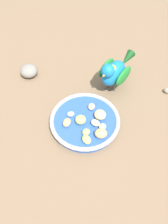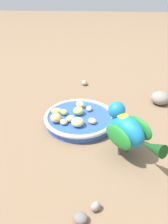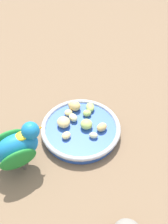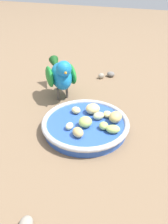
{
  "view_description": "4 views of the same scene",
  "coord_description": "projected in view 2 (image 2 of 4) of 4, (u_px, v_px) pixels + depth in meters",
  "views": [
    {
      "loc": [
        -0.38,
        0.1,
        0.61
      ],
      "look_at": [
        0.02,
        -0.01,
        0.07
      ],
      "focal_mm": 35.18,
      "sensor_mm": 36.0,
      "label": 1
    },
    {
      "loc": [
        0.07,
        -0.71,
        0.47
      ],
      "look_at": [
        0.03,
        -0.02,
        0.05
      ],
      "focal_mm": 41.22,
      "sensor_mm": 36.0,
      "label": 2
    },
    {
      "loc": [
        0.59,
        0.09,
        0.7
      ],
      "look_at": [
        -0.0,
        -0.0,
        0.07
      ],
      "focal_mm": 49.55,
      "sensor_mm": 36.0,
      "label": 3
    },
    {
      "loc": [
        -0.15,
        0.47,
        0.38
      ],
      "look_at": [
        0.02,
        -0.01,
        0.06
      ],
      "focal_mm": 38.1,
      "sensor_mm": 36.0,
      "label": 4
    }
  ],
  "objects": [
    {
      "name": "ground_plane",
      "position": [
        74.0,
        121.0,
        0.85
      ],
      "size": [
        4.0,
        4.0,
        0.0
      ],
      "primitive_type": "plane",
      "color": "#7A6047"
    },
    {
      "name": "feeding_bowl",
      "position": [
        80.0,
        119.0,
        0.83
      ],
      "size": [
        0.23,
        0.23,
        0.03
      ],
      "color": "#2D56B7",
      "rests_on": "ground_plane"
    },
    {
      "name": "apple_piece_0",
      "position": [
        78.0,
        111.0,
        0.84
      ],
      "size": [
        0.04,
        0.04,
        0.03
      ],
      "primitive_type": "ellipsoid",
      "rotation": [
        0.0,
        0.0,
        1.43
      ],
      "color": "#B2CC66",
      "rests_on": "feeding_bowl"
    },
    {
      "name": "apple_piece_1",
      "position": [
        78.0,
        122.0,
        0.78
      ],
      "size": [
        0.05,
        0.05,
        0.03
      ],
      "primitive_type": "ellipsoid",
      "rotation": [
        0.0,
        0.0,
        3.69
      ],
      "color": "#E5C67F",
      "rests_on": "feeding_bowl"
    },
    {
      "name": "apple_piece_2",
      "position": [
        89.0,
        109.0,
        0.86
      ],
      "size": [
        0.02,
        0.03,
        0.02
      ],
      "primitive_type": "ellipsoid",
      "rotation": [
        0.0,
        0.0,
        4.67
      ],
      "color": "beige",
      "rests_on": "feeding_bowl"
    },
    {
      "name": "apple_piece_3",
      "position": [
        92.0,
        121.0,
        0.79
      ],
      "size": [
        0.04,
        0.03,
        0.02
      ],
      "primitive_type": "ellipsoid",
      "rotation": [
        0.0,
        0.0,
        2.61
      ],
      "color": "#E5C67F",
      "rests_on": "feeding_bowl"
    },
    {
      "name": "apple_piece_4",
      "position": [
        70.0,
        119.0,
        0.8
      ],
      "size": [
        0.04,
        0.04,
        0.02
      ],
      "primitive_type": "ellipsoid",
      "rotation": [
        0.0,
        0.0,
        3.84
      ],
      "color": "beige",
      "rests_on": "feeding_bowl"
    },
    {
      "name": "apple_piece_5",
      "position": [
        64.0,
        112.0,
        0.84
      ],
      "size": [
        0.03,
        0.03,
        0.02
      ],
      "primitive_type": "ellipsoid",
      "rotation": [
        0.0,
        0.0,
        2.05
      ],
      "color": "#B2CC66",
      "rests_on": "feeding_bowl"
    },
    {
      "name": "apple_piece_6",
      "position": [
        80.0,
        105.0,
        0.88
      ],
      "size": [
        0.04,
        0.04,
        0.02
      ],
      "primitive_type": "ellipsoid",
      "rotation": [
        0.0,
        0.0,
        2.45
      ],
      "color": "tan",
      "rests_on": "feeding_bowl"
    },
    {
      "name": "apple_piece_7",
      "position": [
        56.0,
        118.0,
        0.8
      ],
      "size": [
        0.04,
        0.05,
        0.03
      ],
      "primitive_type": "ellipsoid",
      "rotation": [
        0.0,
        0.0,
        4.45
      ],
      "color": "tan",
      "rests_on": "feeding_bowl"
    },
    {
      "name": "apple_piece_8",
      "position": [
        64.0,
        122.0,
        0.79
      ],
      "size": [
        0.03,
        0.03,
        0.02
      ],
      "primitive_type": "ellipsoid",
      "rotation": [
        0.0,
        0.0,
        5.37
      ],
      "color": "#E5C67F",
      "rests_on": "feeding_bowl"
    },
    {
      "name": "apple_piece_9",
      "position": [
        56.0,
        111.0,
        0.84
      ],
      "size": [
        0.04,
        0.03,
        0.02
      ],
      "primitive_type": "ellipsoid",
      "rotation": [
        0.0,
        0.0,
        0.26
      ],
      "color": "#B2CC66",
      "rests_on": "feeding_bowl"
    },
    {
      "name": "parrot",
      "position": [
        128.0,
        130.0,
        0.67
      ],
      "size": [
        0.15,
        0.18,
        0.14
      ],
      "rotation": [
        0.0,
        0.0,
        2.22
      ],
      "color": "#59544C",
      "rests_on": "ground_plane"
    },
    {
      "name": "rock_large",
      "position": [
        161.0,
        98.0,
        0.95
      ],
      "size": [
        0.09,
        0.09,
        0.05
      ],
      "primitive_type": "ellipsoid",
      "rotation": [
        0.0,
        0.0,
        3.56
      ],
      "color": "gray",
      "rests_on": "ground_plane"
    },
    {
      "name": "pebble_0",
      "position": [
        81.0,
        218.0,
        0.53
      ],
      "size": [
        0.03,
        0.03,
        0.02
      ],
      "primitive_type": "ellipsoid",
      "rotation": [
        0.0,
        0.0,
        6.2
      ],
      "color": "slate",
      "rests_on": "ground_plane"
    },
    {
      "name": "pebble_1",
      "position": [
        96.0,
        206.0,
        0.55
      ],
      "size": [
        0.03,
        0.03,
        0.02
      ],
      "primitive_type": "ellipsoid",
      "rotation": [
        0.0,
        0.0,
        3.99
      ],
      "color": "gray",
      "rests_on": "ground_plane"
    },
    {
      "name": "pebble_2",
      "position": [
        84.0,
        83.0,
        1.09
      ],
      "size": [
        0.03,
        0.03,
        0.02
      ],
      "primitive_type": "ellipsoid",
      "rotation": [
        0.0,
        0.0,
        1.81
      ],
      "color": "gray",
      "rests_on": "ground_plane"
    }
  ]
}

